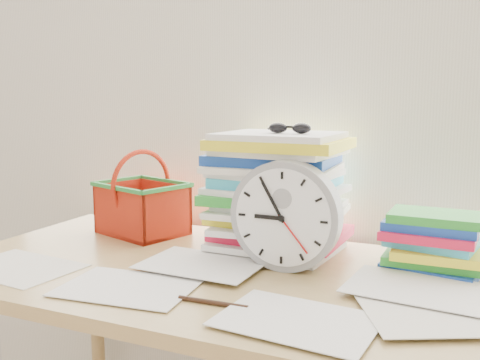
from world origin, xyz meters
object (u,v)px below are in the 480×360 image
at_px(clock, 286,216).
at_px(book_stack, 434,242).
at_px(desk, 236,302).
at_px(paper_stack, 275,192).
at_px(basket, 142,193).

xyz_separation_m(clock, book_stack, (0.31, 0.12, -0.06)).
bearing_deg(book_stack, desk, -157.54).
relative_size(desk, clock, 5.54).
bearing_deg(book_stack, paper_stack, 175.65).
height_order(desk, paper_stack, paper_stack).
relative_size(desk, basket, 5.83).
xyz_separation_m(clock, basket, (-0.49, 0.15, -0.01)).
bearing_deg(desk, paper_stack, 83.97).
distance_m(paper_stack, clock, 0.17).
distance_m(desk, book_stack, 0.47).
bearing_deg(basket, desk, -9.17).
xyz_separation_m(paper_stack, basket, (-0.41, 0.00, -0.03)).
distance_m(desk, clock, 0.23).
distance_m(paper_stack, basket, 0.41).
relative_size(book_stack, basket, 0.98).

